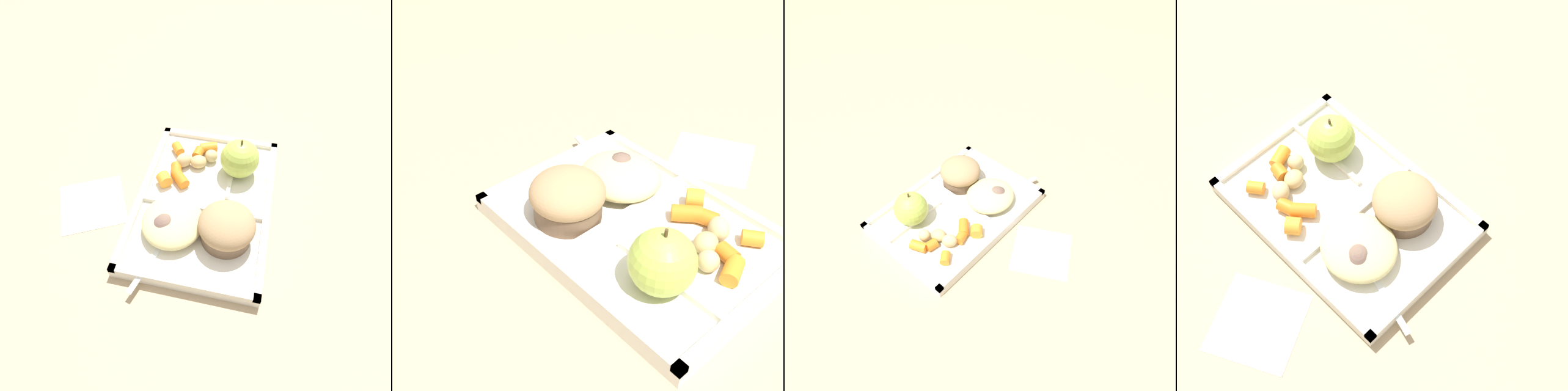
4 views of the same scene
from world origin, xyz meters
TOP-DOWN VIEW (x-y plane):
  - ground at (0.00, 0.00)m, footprint 6.00×6.00m
  - lunch_tray at (-0.00, 0.00)m, footprint 0.33×0.23m
  - green_apple at (-0.08, 0.05)m, footprint 0.07×0.07m
  - bran_muffin at (0.07, 0.05)m, footprint 0.09×0.09m
  - carrot_slice_back at (-0.10, -0.03)m, footprint 0.02×0.02m
  - carrot_slice_large at (-0.11, -0.07)m, footprint 0.03×0.03m
  - carrot_slice_small at (-0.02, -0.08)m, footprint 0.03×0.03m
  - carrot_slice_center at (-0.05, -0.06)m, footprint 0.03×0.03m
  - carrot_slice_near_corner at (-0.12, -0.02)m, footprint 0.03×0.04m
  - carrot_slice_tilted at (-0.03, -0.05)m, footprint 0.04×0.04m
  - potato_chunk_corner at (-0.08, -0.05)m, footprint 0.04×0.04m
  - potato_chunk_browned at (-0.08, -0.03)m, footprint 0.04×0.04m
  - potato_chunk_wedge at (-0.10, -0.01)m, footprint 0.03×0.03m
  - egg_noodle_pile at (0.07, -0.04)m, footprint 0.11×0.10m
  - meatball_back at (0.08, -0.05)m, footprint 0.04×0.04m
  - meatball_side at (0.08, -0.05)m, footprint 0.04×0.04m
  - meatball_front at (0.08, -0.05)m, footprint 0.03×0.03m
  - plastic_fork at (0.10, -0.05)m, footprint 0.15×0.06m
  - paper_napkin at (0.04, -0.20)m, footprint 0.15×0.15m

SIDE VIEW (x-z plane):
  - ground at x=0.00m, z-range 0.00..0.00m
  - paper_napkin at x=0.04m, z-range 0.00..0.00m
  - lunch_tray at x=0.00m, z-range 0.00..0.02m
  - plastic_fork at x=0.10m, z-range 0.02..0.02m
  - carrot_slice_large at x=-0.11m, z-range 0.02..0.03m
  - carrot_slice_back at x=-0.10m, z-range 0.02..0.03m
  - carrot_slice_center at x=-0.05m, z-range 0.02..0.04m
  - carrot_slice_near_corner at x=-0.12m, z-range 0.02..0.04m
  - carrot_slice_tilted at x=-0.03m, z-range 0.02..0.04m
  - potato_chunk_browned at x=-0.08m, z-range 0.02..0.04m
  - carrot_slice_small at x=-0.02m, z-range 0.02..0.04m
  - potato_chunk_wedge at x=-0.10m, z-range 0.02..0.04m
  - potato_chunk_corner at x=-0.08m, z-range 0.02..0.04m
  - meatball_front at x=0.08m, z-range 0.02..0.05m
  - egg_noodle_pile at x=0.07m, z-range 0.02..0.05m
  - meatball_back at x=0.08m, z-range 0.02..0.05m
  - meatball_side at x=0.08m, z-range 0.02..0.05m
  - bran_muffin at x=0.07m, z-range 0.01..0.08m
  - green_apple at x=-0.08m, z-range 0.01..0.09m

